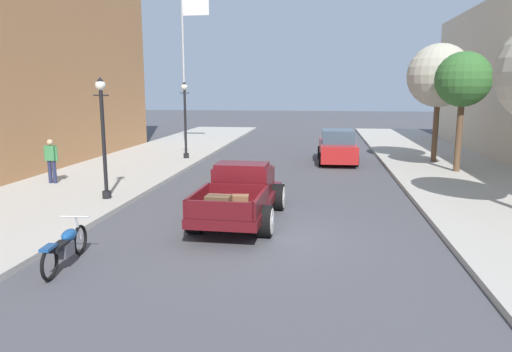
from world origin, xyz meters
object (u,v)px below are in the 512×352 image
Objects in this scene: street_lamp_near at (103,129)px; street_lamp_far at (185,114)px; pedestrian_sidewalk_left at (51,158)px; hotrod_truck_maroon at (242,192)px; car_background_red at (337,147)px; flagpole at (187,54)px; street_tree_second at (463,80)px; street_tree_third at (439,76)px; motorcycle_parked at (65,246)px.

street_lamp_far is (-0.03, 9.19, 0.00)m from street_lamp_near.
hotrod_truck_maroon is at bearing -23.16° from pedestrian_sidewalk_left.
car_background_red is at bearing 74.71° from hotrod_truck_maroon.
street_lamp_near is 0.42× the size of flagpole.
street_tree_third reaches higher than street_tree_second.
street_lamp_near is at bearing 107.08° from motorcycle_parked.
street_tree_third is at bearing 0.23° from car_background_red.
street_tree_second is at bearing -29.10° from car_background_red.
hotrod_truck_maroon is at bearing -65.85° from street_lamp_far.
pedestrian_sidewalk_left is 16.74m from street_tree_second.
car_background_red is 1.13× the size of street_lamp_far.
street_tree_third is at bearing 26.32° from pedestrian_sidewalk_left.
motorcycle_parked is 16.89m from street_tree_second.
car_background_red is 6.56m from street_tree_second.
hotrod_truck_maroon is at bearing -124.92° from street_tree_third.
pedestrian_sidewalk_left is 17.50m from street_tree_third.
street_tree_second is 2.83m from street_tree_third.
street_lamp_far reaches higher than pedestrian_sidewalk_left.
street_lamp_near is at bearing -84.34° from flagpole.
street_tree_third reaches higher than street_lamp_near.
hotrod_truck_maroon is at bearing -69.12° from flagpole.
street_lamp_near is 15.23m from flagpole.
flagpole reaches higher than motorcycle_parked.
motorcycle_parked is at bearing -81.20° from flagpole.
street_lamp_near is 9.19m from street_lamp_far.
street_tree_second reaches higher than hotrod_truck_maroon.
hotrod_truck_maroon is 3.02× the size of pedestrian_sidewalk_left.
street_tree_second reaches higher than car_background_red.
car_background_red is 1.13× the size of street_lamp_near.
street_tree_second is (15.76, 4.83, 2.91)m from pedestrian_sidewalk_left.
street_lamp_near is (-1.66, 5.41, 1.94)m from motorcycle_parked.
flagpole is (-3.13, 20.19, 5.33)m from motorcycle_parked.
street_lamp_far is 0.42× the size of flagpole.
motorcycle_parked is at bearing -131.60° from street_tree_second.
flagpole reaches higher than car_background_red.
flagpole is 16.22m from street_tree_second.
street_lamp_near is 14.49m from street_tree_second.
pedestrian_sidewalk_left is at bearing 122.55° from motorcycle_parked.
street_lamp_far is at bearing 66.35° from pedestrian_sidewalk_left.
street_tree_third is (15.42, 7.63, 3.16)m from pedestrian_sidewalk_left.
street_lamp_far is at bearing 90.18° from street_lamp_near.
pedestrian_sidewalk_left is 0.43× the size of street_lamp_near.
motorcycle_parked is at bearing -111.53° from car_background_red.
car_background_red is at bearing 3.87° from street_lamp_far.
car_background_red is 2.64× the size of pedestrian_sidewalk_left.
street_lamp_near is (3.13, -2.10, 1.30)m from pedestrian_sidewalk_left.
motorcycle_parked is 0.55× the size of street_lamp_far.
flagpole is (-9.10, 5.07, 5.00)m from car_background_red.
car_background_red is 5.81m from street_tree_third.
street_tree_second reaches higher than pedestrian_sidewalk_left.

